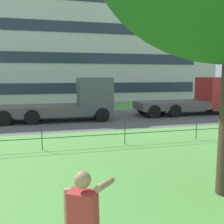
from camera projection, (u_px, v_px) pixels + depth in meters
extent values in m
cube|color=#565454|center=(14.00, 122.00, 16.57)|extent=(80.00, 7.85, 0.01)
cylinder|color=#333833|center=(42.00, 137.00, 10.40)|extent=(0.04, 0.04, 1.00)
cylinder|color=#333833|center=(125.00, 133.00, 11.24)|extent=(0.04, 0.04, 1.00)
cylinder|color=#333833|center=(196.00, 129.00, 12.09)|extent=(0.04, 0.04, 1.00)
cube|color=#B22D2D|center=(83.00, 213.00, 3.43)|extent=(0.44, 0.40, 0.62)
sphere|color=#A87A5B|center=(83.00, 180.00, 3.36)|extent=(0.22, 0.22, 0.22)
cylinder|color=#A87A5B|center=(105.00, 184.00, 3.61)|extent=(0.41, 0.58, 0.21)
cylinder|color=#A87A5B|center=(67.00, 211.00, 3.49)|extent=(0.09, 0.09, 0.62)
cube|color=#4C4C51|center=(94.00, 95.00, 17.43)|extent=(2.15, 2.34, 2.30)
cube|color=#283342|center=(108.00, 90.00, 17.58)|extent=(0.16, 1.84, 0.87)
cube|color=#56514C|center=(37.00, 110.00, 16.71)|extent=(5.25, 2.40, 0.56)
cylinder|color=black|center=(96.00, 110.00, 18.68)|extent=(0.91, 0.32, 0.90)
cylinder|color=black|center=(102.00, 115.00, 16.64)|extent=(0.91, 0.32, 0.90)
cylinder|color=black|center=(34.00, 112.00, 17.71)|extent=(0.91, 0.32, 0.90)
cylinder|color=black|center=(32.00, 117.00, 15.67)|extent=(0.91, 0.32, 0.90)
cylinder|color=black|center=(9.00, 113.00, 17.35)|extent=(0.91, 0.32, 0.90)
cylinder|color=black|center=(4.00, 118.00, 15.31)|extent=(0.91, 0.32, 0.90)
cube|color=#B22323|center=(215.00, 92.00, 20.30)|extent=(2.10, 2.30, 2.30)
cube|color=#56514C|center=(171.00, 105.00, 19.52)|extent=(5.20, 2.30, 0.56)
cylinder|color=black|center=(210.00, 106.00, 21.55)|extent=(0.90, 0.30, 0.90)
cylinder|color=black|center=(162.00, 107.00, 20.50)|extent=(0.90, 0.30, 0.90)
cylinder|color=black|center=(175.00, 111.00, 18.47)|extent=(0.90, 0.30, 0.90)
cylinder|color=black|center=(143.00, 108.00, 20.12)|extent=(0.90, 0.30, 0.90)
cylinder|color=black|center=(154.00, 112.00, 18.09)|extent=(0.90, 0.30, 0.90)
cube|color=beige|center=(53.00, 34.00, 32.03)|extent=(37.45, 11.40, 15.56)
cube|color=#283342|center=(57.00, 88.00, 27.39)|extent=(31.46, 0.06, 1.10)
cube|color=#283342|center=(56.00, 58.00, 26.96)|extent=(31.46, 0.06, 1.10)
cube|color=#283342|center=(55.00, 26.00, 26.54)|extent=(31.46, 0.06, 1.10)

